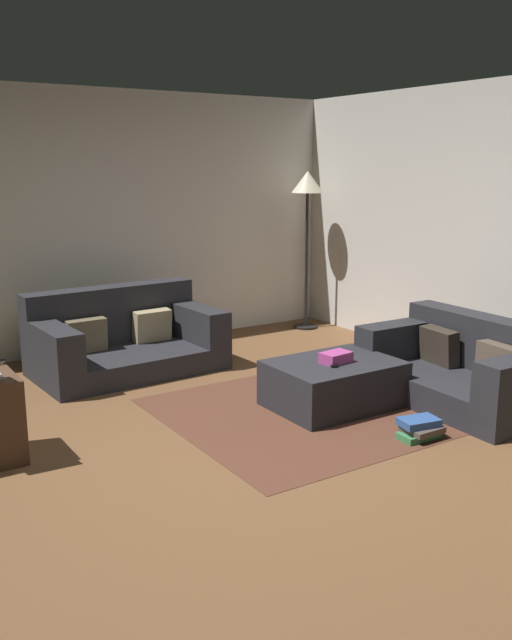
{
  "coord_description": "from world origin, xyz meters",
  "views": [
    {
      "loc": [
        -2.06,
        -3.63,
        1.88
      ],
      "look_at": [
        0.64,
        0.55,
        0.75
      ],
      "focal_mm": 38.96,
      "sensor_mm": 36.0,
      "label": 1
    }
  ],
  "objects_px": {
    "gift_box": "(336,357)",
    "corner_lamp": "(307,195)",
    "couch_left": "(123,340)",
    "couch_right": "(464,369)",
    "book_stack": "(420,429)",
    "ottoman": "(334,384)",
    "tv_remote": "(332,364)"
  },
  "relations": [
    {
      "from": "tv_remote",
      "to": "book_stack",
      "type": "bearing_deg",
      "value": -54.73
    },
    {
      "from": "tv_remote",
      "to": "ottoman",
      "type": "bearing_deg",
      "value": 65.07
    },
    {
      "from": "book_stack",
      "to": "gift_box",
      "type": "bearing_deg",
      "value": 96.18
    },
    {
      "from": "tv_remote",
      "to": "book_stack",
      "type": "height_order",
      "value": "tv_remote"
    },
    {
      "from": "tv_remote",
      "to": "book_stack",
      "type": "distance_m",
      "value": 0.86
    },
    {
      "from": "couch_left",
      "to": "gift_box",
      "type": "height_order",
      "value": "couch_left"
    },
    {
      "from": "corner_lamp",
      "to": "couch_left",
      "type": "bearing_deg",
      "value": -170.15
    },
    {
      "from": "couch_left",
      "to": "ottoman",
      "type": "xyz_separation_m",
      "value": [
        1.01,
        -1.85,
        -0.1
      ]
    },
    {
      "from": "couch_left",
      "to": "couch_right",
      "type": "xyz_separation_m",
      "value": [
        1.96,
        -2.32,
        -0.01
      ]
    },
    {
      "from": "gift_box",
      "to": "corner_lamp",
      "type": "distance_m",
      "value": 2.94
    },
    {
      "from": "ottoman",
      "to": "corner_lamp",
      "type": "xyz_separation_m",
      "value": [
        1.43,
        2.27,
        1.35
      ]
    },
    {
      "from": "couch_right",
      "to": "corner_lamp",
      "type": "relative_size",
      "value": 0.86
    },
    {
      "from": "ottoman",
      "to": "gift_box",
      "type": "height_order",
      "value": "gift_box"
    },
    {
      "from": "couch_left",
      "to": "corner_lamp",
      "type": "height_order",
      "value": "corner_lamp"
    },
    {
      "from": "couch_left",
      "to": "couch_right",
      "type": "relative_size",
      "value": 1.11
    },
    {
      "from": "corner_lamp",
      "to": "couch_right",
      "type": "bearing_deg",
      "value": -99.84
    },
    {
      "from": "book_stack",
      "to": "corner_lamp",
      "type": "relative_size",
      "value": 0.17
    },
    {
      "from": "couch_right",
      "to": "book_stack",
      "type": "distance_m",
      "value": 0.97
    },
    {
      "from": "couch_left",
      "to": "corner_lamp",
      "type": "xyz_separation_m",
      "value": [
        2.43,
        0.42,
        1.25
      ]
    },
    {
      "from": "ottoman",
      "to": "book_stack",
      "type": "bearing_deg",
      "value": -84.57
    },
    {
      "from": "gift_box",
      "to": "book_stack",
      "type": "relative_size",
      "value": 0.74
    },
    {
      "from": "tv_remote",
      "to": "book_stack",
      "type": "relative_size",
      "value": 0.51
    },
    {
      "from": "couch_left",
      "to": "gift_box",
      "type": "xyz_separation_m",
      "value": [
        1.0,
        -1.88,
        0.12
      ]
    },
    {
      "from": "gift_box",
      "to": "book_stack",
      "type": "height_order",
      "value": "gift_box"
    },
    {
      "from": "couch_right",
      "to": "tv_remote",
      "type": "xyz_separation_m",
      "value": [
        -1.03,
        0.41,
        0.1
      ]
    },
    {
      "from": "corner_lamp",
      "to": "ottoman",
      "type": "bearing_deg",
      "value": -122.16
    },
    {
      "from": "gift_box",
      "to": "tv_remote",
      "type": "relative_size",
      "value": 1.46
    },
    {
      "from": "couch_right",
      "to": "gift_box",
      "type": "relative_size",
      "value": 6.6
    },
    {
      "from": "ottoman",
      "to": "book_stack",
      "type": "height_order",
      "value": "ottoman"
    },
    {
      "from": "gift_box",
      "to": "tv_remote",
      "type": "xyz_separation_m",
      "value": [
        -0.07,
        -0.04,
        -0.03
      ]
    },
    {
      "from": "couch_right",
      "to": "book_stack",
      "type": "relative_size",
      "value": 4.92
    },
    {
      "from": "book_stack",
      "to": "tv_remote",
      "type": "bearing_deg",
      "value": 101.32
    }
  ]
}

